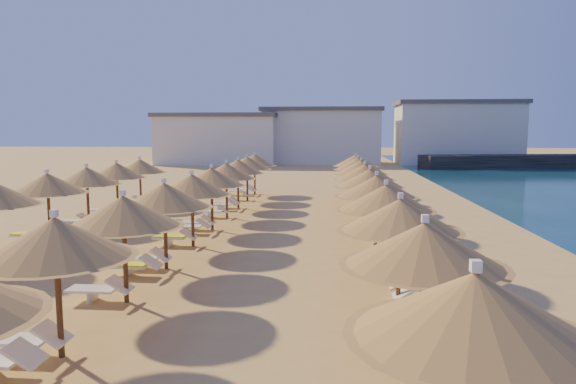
# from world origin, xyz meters

# --- Properties ---
(ground) EXTENTS (220.00, 220.00, 0.00)m
(ground) POSITION_xyz_m (0.00, 0.00, 0.00)
(ground) COLOR tan
(ground) RESTS_ON ground
(jetty) EXTENTS (30.22, 9.47, 1.50)m
(jetty) POSITION_xyz_m (26.78, 41.42, 0.75)
(jetty) COLOR black
(jetty) RESTS_ON ground
(hotel_blocks) EXTENTS (46.26, 11.37, 8.10)m
(hotel_blocks) POSITION_xyz_m (2.65, 46.26, 3.70)
(hotel_blocks) COLOR white
(hotel_blocks) RESTS_ON ground
(parasol_row_east) EXTENTS (3.04, 31.84, 2.89)m
(parasol_row_east) POSITION_xyz_m (3.03, -1.06, 2.30)
(parasol_row_east) COLOR brown
(parasol_row_east) RESTS_ON ground
(parasol_row_west) EXTENTS (3.04, 31.84, 2.89)m
(parasol_row_west) POSITION_xyz_m (-3.81, -1.06, 2.30)
(parasol_row_west) COLOR brown
(parasol_row_west) RESTS_ON ground
(parasol_row_inland) EXTENTS (3.04, 19.04, 2.89)m
(parasol_row_inland) POSITION_xyz_m (-9.45, -1.06, 2.30)
(parasol_row_inland) COLOR brown
(parasol_row_inland) RESTS_ON ground
(loungers) EXTENTS (15.52, 29.38, 0.66)m
(loungers) POSITION_xyz_m (-2.12, -1.16, 0.34)
(loungers) COLOR white
(loungers) RESTS_ON ground
(beachgoer_c) EXTENTS (1.17, 0.77, 1.85)m
(beachgoer_c) POSITION_xyz_m (3.34, 6.39, 0.92)
(beachgoer_c) COLOR tan
(beachgoer_c) RESTS_ON ground
(beachgoer_a) EXTENTS (0.60, 0.72, 1.67)m
(beachgoer_a) POSITION_xyz_m (3.14, 0.40, 0.83)
(beachgoer_a) COLOR tan
(beachgoer_a) RESTS_ON ground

